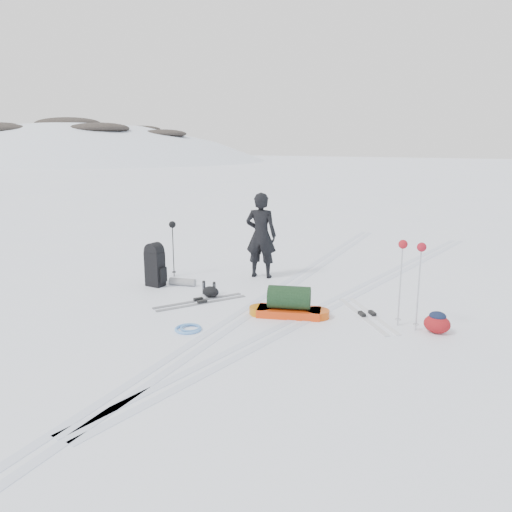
% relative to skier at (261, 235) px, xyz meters
% --- Properties ---
extents(ground, '(200.00, 200.00, 0.00)m').
position_rel_skier_xyz_m(ground, '(0.98, -1.94, -1.00)').
color(ground, white).
rests_on(ground, ground).
extents(ski_tracks, '(3.38, 17.97, 0.01)m').
position_rel_skier_xyz_m(ski_tracks, '(1.59, -1.07, -1.00)').
color(ski_tracks, silver).
rests_on(ski_tracks, ground).
extents(skier, '(0.82, 0.64, 2.00)m').
position_rel_skier_xyz_m(skier, '(0.00, 0.00, 0.00)').
color(skier, black).
rests_on(skier, ground).
extents(pulk_sled, '(1.53, 0.89, 0.57)m').
position_rel_skier_xyz_m(pulk_sled, '(1.77, -2.12, -0.78)').
color(pulk_sled, red).
rests_on(pulk_sled, ground).
extents(expedition_rucksack, '(1.01, 0.61, 0.98)m').
position_rel_skier_xyz_m(expedition_rucksack, '(-1.60, -1.78, -0.55)').
color(expedition_rucksack, black).
rests_on(expedition_rucksack, ground).
extents(ski_poles_black, '(0.16, 0.16, 1.32)m').
position_rel_skier_xyz_m(ski_poles_black, '(-1.83, -0.96, 0.08)').
color(ski_poles_black, black).
rests_on(ski_poles_black, ground).
extents(ski_poles_silver, '(0.47, 0.24, 1.52)m').
position_rel_skier_xyz_m(ski_poles_silver, '(3.80, -1.66, 0.27)').
color(ski_poles_silver, '#AEB0B5').
rests_on(ski_poles_silver, ground).
extents(touring_skis_grey, '(1.19, 1.79, 0.07)m').
position_rel_skier_xyz_m(touring_skis_grey, '(-0.11, -2.29, -0.98)').
color(touring_skis_grey, gray).
rests_on(touring_skis_grey, ground).
extents(touring_skis_white, '(1.58, 1.71, 0.07)m').
position_rel_skier_xyz_m(touring_skis_white, '(3.02, -1.41, -0.98)').
color(touring_skis_white, silver).
rests_on(touring_skis_white, ground).
extents(rope_coil, '(0.52, 0.52, 0.06)m').
position_rel_skier_xyz_m(rope_coil, '(0.61, -3.60, -0.97)').
color(rope_coil, '#60A0EB').
rests_on(rope_coil, ground).
extents(small_daypack, '(0.45, 0.35, 0.37)m').
position_rel_skier_xyz_m(small_daypack, '(4.29, -1.65, -0.82)').
color(small_daypack, maroon).
rests_on(small_daypack, ground).
extents(thermos_pair, '(0.29, 0.19, 0.29)m').
position_rel_skier_xyz_m(thermos_pair, '(-0.27, -1.75, -0.86)').
color(thermos_pair, '#505257').
rests_on(thermos_pair, ground).
extents(stuff_sack, '(0.41, 0.34, 0.23)m').
position_rel_skier_xyz_m(stuff_sack, '(-0.12, -1.89, -0.89)').
color(stuff_sack, black).
rests_on(stuff_sack, ground).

